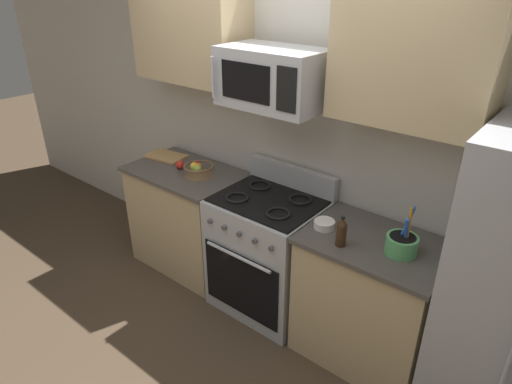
# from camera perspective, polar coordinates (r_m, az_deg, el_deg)

# --- Properties ---
(ground_plane) EXTENTS (16.00, 16.00, 0.00)m
(ground_plane) POSITION_cam_1_polar(r_m,az_deg,el_deg) (3.34, -6.17, -19.55)
(ground_plane) COLOR #473828
(wall_back) EXTENTS (8.00, 0.10, 2.60)m
(wall_back) POSITION_cam_1_polar(r_m,az_deg,el_deg) (3.33, 5.76, 7.16)
(wall_back) COLOR beige
(wall_back) RESTS_ON ground
(counter_left) EXTENTS (0.97, 0.63, 0.91)m
(counter_left) POSITION_cam_1_polar(r_m,az_deg,el_deg) (3.94, -8.62, -3.29)
(counter_left) COLOR tan
(counter_left) RESTS_ON ground
(range_oven) EXTENTS (0.76, 0.67, 1.09)m
(range_oven) POSITION_cam_1_polar(r_m,az_deg,el_deg) (3.42, 1.53, -7.68)
(range_oven) COLOR #B2B5BA
(range_oven) RESTS_ON ground
(counter_right) EXTENTS (0.88, 0.63, 0.91)m
(counter_right) POSITION_cam_1_polar(r_m,az_deg,el_deg) (3.10, 14.06, -13.17)
(counter_right) COLOR tan
(counter_right) RESTS_ON ground
(microwave) EXTENTS (0.68, 0.44, 0.37)m
(microwave) POSITION_cam_1_polar(r_m,az_deg,el_deg) (2.92, 2.19, 14.32)
(microwave) COLOR #B2B5BA
(upper_cabinets_left) EXTENTS (0.96, 0.34, 0.77)m
(upper_cabinets_left) POSITION_cam_1_polar(r_m,az_deg,el_deg) (3.56, -8.42, 19.89)
(upper_cabinets_left) COLOR tan
(upper_cabinets_right) EXTENTS (0.87, 0.34, 0.77)m
(upper_cabinets_right) POSITION_cam_1_polar(r_m,az_deg,el_deg) (2.60, 19.69, 16.26)
(upper_cabinets_right) COLOR tan
(utensil_crock) EXTENTS (0.18, 0.18, 0.32)m
(utensil_crock) POSITION_cam_1_polar(r_m,az_deg,el_deg) (2.74, 18.08, -6.29)
(utensil_crock) COLOR #59AD66
(utensil_crock) RESTS_ON counter_right
(fruit_basket) EXTENTS (0.24, 0.24, 0.10)m
(fruit_basket) POSITION_cam_1_polar(r_m,az_deg,el_deg) (3.61, -7.35, 2.89)
(fruit_basket) COLOR brown
(fruit_basket) RESTS_ON counter_left
(apple_loose) EXTENTS (0.07, 0.07, 0.07)m
(apple_loose) POSITION_cam_1_polar(r_m,az_deg,el_deg) (3.75, -9.66, 3.42)
(apple_loose) COLOR red
(apple_loose) RESTS_ON counter_left
(cutting_board) EXTENTS (0.37, 0.27, 0.02)m
(cutting_board) POSITION_cam_1_polar(r_m,az_deg,el_deg) (4.03, -11.39, 4.50)
(cutting_board) COLOR tan
(cutting_board) RESTS_ON counter_left
(bottle_soy) EXTENTS (0.06, 0.06, 0.20)m
(bottle_soy) POSITION_cam_1_polar(r_m,az_deg,el_deg) (2.71, 10.83, -5.06)
(bottle_soy) COLOR #382314
(bottle_soy) RESTS_ON counter_right
(prep_bowl) EXTENTS (0.14, 0.14, 0.05)m
(prep_bowl) POSITION_cam_1_polar(r_m,az_deg,el_deg) (2.90, 8.69, -4.04)
(prep_bowl) COLOR white
(prep_bowl) RESTS_ON counter_right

